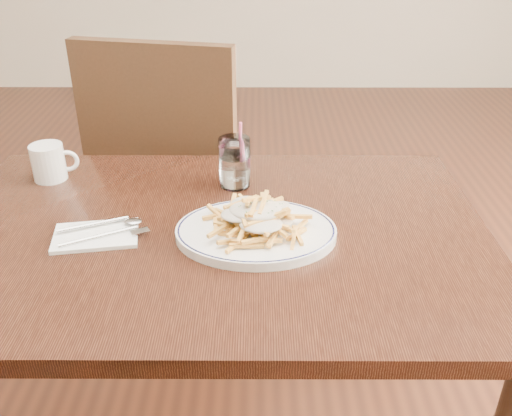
{
  "coord_description": "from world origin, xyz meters",
  "views": [
    {
      "loc": [
        0.1,
        -1.07,
        1.39
      ],
      "look_at": [
        0.09,
        -0.03,
        0.82
      ],
      "focal_mm": 40.0,
      "sensor_mm": 36.0,
      "label": 1
    }
  ],
  "objects_px": {
    "chair_far": "(174,172)",
    "water_glass": "(235,165)",
    "table": "(215,259)",
    "coffee_mug": "(49,162)",
    "fries_plate": "(256,232)",
    "loaded_fries": "(256,214)"
  },
  "relations": [
    {
      "from": "table",
      "to": "chair_far",
      "type": "height_order",
      "value": "chair_far"
    },
    {
      "from": "table",
      "to": "coffee_mug",
      "type": "bearing_deg",
      "value": 150.01
    },
    {
      "from": "chair_far",
      "to": "fries_plate",
      "type": "bearing_deg",
      "value": -67.76
    },
    {
      "from": "table",
      "to": "coffee_mug",
      "type": "distance_m",
      "value": 0.52
    },
    {
      "from": "loaded_fries",
      "to": "coffee_mug",
      "type": "height_order",
      "value": "coffee_mug"
    },
    {
      "from": "chair_far",
      "to": "fries_plate",
      "type": "xyz_separation_m",
      "value": [
        0.27,
        -0.67,
        0.17
      ]
    },
    {
      "from": "table",
      "to": "coffee_mug",
      "type": "relative_size",
      "value": 10.24
    },
    {
      "from": "fries_plate",
      "to": "coffee_mug",
      "type": "distance_m",
      "value": 0.6
    },
    {
      "from": "chair_far",
      "to": "fries_plate",
      "type": "height_order",
      "value": "chair_far"
    },
    {
      "from": "fries_plate",
      "to": "water_glass",
      "type": "distance_m",
      "value": 0.26
    },
    {
      "from": "table",
      "to": "fries_plate",
      "type": "xyz_separation_m",
      "value": [
        0.09,
        -0.03,
        0.09
      ]
    },
    {
      "from": "coffee_mug",
      "to": "water_glass",
      "type": "bearing_deg",
      "value": -4.16
    },
    {
      "from": "chair_far",
      "to": "water_glass",
      "type": "bearing_deg",
      "value": -62.44
    },
    {
      "from": "fries_plate",
      "to": "coffee_mug",
      "type": "relative_size",
      "value": 3.12
    },
    {
      "from": "coffee_mug",
      "to": "table",
      "type": "bearing_deg",
      "value": -29.99
    },
    {
      "from": "table",
      "to": "fries_plate",
      "type": "relative_size",
      "value": 3.28
    },
    {
      "from": "fries_plate",
      "to": "loaded_fries",
      "type": "height_order",
      "value": "loaded_fries"
    },
    {
      "from": "chair_far",
      "to": "table",
      "type": "bearing_deg",
      "value": -74.12
    },
    {
      "from": "chair_far",
      "to": "fries_plate",
      "type": "relative_size",
      "value": 2.84
    },
    {
      "from": "chair_far",
      "to": "coffee_mug",
      "type": "height_order",
      "value": "chair_far"
    },
    {
      "from": "fries_plate",
      "to": "water_glass",
      "type": "height_order",
      "value": "water_glass"
    },
    {
      "from": "chair_far",
      "to": "coffee_mug",
      "type": "xyz_separation_m",
      "value": [
        -0.25,
        -0.38,
        0.21
      ]
    }
  ]
}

